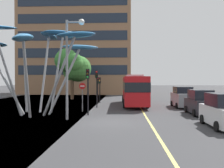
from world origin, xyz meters
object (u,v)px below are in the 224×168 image
at_px(traffic_light_opposite, 100,84).
at_px(street_lamp, 71,56).
at_px(no_entry_sign, 82,92).
at_px(red_bus, 134,89).
at_px(traffic_light_kerb_far, 97,81).
at_px(traffic_light_island_mid, 98,84).
at_px(leaf_sculpture, 37,43).
at_px(traffic_light_kerb_near, 88,82).
at_px(car_parked_far, 183,98).
at_px(car_parked_mid, 200,103).
at_px(car_parked_near, 224,112).

xyz_separation_m(traffic_light_opposite, street_lamp, (-0.85, -13.19, 2.34)).
relative_size(traffic_light_opposite, no_entry_sign, 1.22).
xyz_separation_m(red_bus, no_entry_sign, (-5.04, -5.98, -0.15)).
height_order(traffic_light_kerb_far, traffic_light_opposite, traffic_light_kerb_far).
relative_size(traffic_light_island_mid, no_entry_sign, 1.22).
height_order(traffic_light_kerb_far, traffic_light_island_mid, traffic_light_kerb_far).
bearing_deg(leaf_sculpture, traffic_light_kerb_near, -3.67).
distance_m(leaf_sculpture, car_parked_far, 15.76).
xyz_separation_m(car_parked_mid, no_entry_sign, (-10.28, 1.53, 0.79)).
distance_m(traffic_light_opposite, no_entry_sign, 8.61).
xyz_separation_m(car_parked_far, street_lamp, (-10.19, -8.65, 3.67)).
relative_size(red_bus, no_entry_sign, 4.12).
bearing_deg(leaf_sculpture, car_parked_mid, 2.53).
xyz_separation_m(traffic_light_kerb_near, traffic_light_island_mid, (-0.22, 9.73, -0.40)).
xyz_separation_m(traffic_light_kerb_near, traffic_light_kerb_far, (0.12, 5.73, 0.06)).
distance_m(traffic_light_island_mid, no_entry_sign, 7.36).
height_order(traffic_light_kerb_far, car_parked_far, traffic_light_kerb_far).
bearing_deg(traffic_light_kerb_far, red_bus, 33.34).
bearing_deg(traffic_light_kerb_near, traffic_light_island_mid, 91.28).
xyz_separation_m(car_parked_near, car_parked_mid, (0.30, 5.64, -0.00)).
bearing_deg(car_parked_far, no_entry_sign, -158.38).
bearing_deg(leaf_sculpture, car_parked_far, 24.32).
bearing_deg(traffic_light_opposite, traffic_light_kerb_far, -87.91).
xyz_separation_m(leaf_sculpture, car_parked_far, (13.62, 6.15, -5.02)).
bearing_deg(red_bus, traffic_light_kerb_far, -146.66).
bearing_deg(red_bus, traffic_light_island_mid, 163.12).
xyz_separation_m(traffic_light_kerb_near, street_lamp, (-0.93, -2.22, 1.94)).
xyz_separation_m(traffic_light_kerb_far, street_lamp, (-1.04, -7.95, 1.88)).
bearing_deg(traffic_light_kerb_far, car_parked_far, 4.41).
distance_m(leaf_sculpture, car_parked_mid, 14.70).
xyz_separation_m(traffic_light_kerb_far, car_parked_mid, (9.31, -4.84, -1.85)).
relative_size(leaf_sculpture, street_lamp, 1.66).
height_order(car_parked_far, street_lamp, street_lamp).
distance_m(traffic_light_kerb_near, car_parked_far, 11.41).
xyz_separation_m(traffic_light_kerb_near, car_parked_far, (9.26, 6.43, -1.72)).
xyz_separation_m(traffic_light_opposite, car_parked_far, (9.33, -4.54, -1.32)).
distance_m(traffic_light_kerb_near, traffic_light_island_mid, 9.74).
bearing_deg(car_parked_far, traffic_light_island_mid, 160.81).
xyz_separation_m(car_parked_near, no_entry_sign, (-9.98, 7.17, 0.79)).
xyz_separation_m(traffic_light_island_mid, car_parked_mid, (9.64, -8.84, -1.40)).
bearing_deg(traffic_light_kerb_near, car_parked_near, -27.50).
bearing_deg(red_bus, traffic_light_opposite, 148.81).
distance_m(traffic_light_kerb_near, car_parked_near, 10.43).
distance_m(red_bus, car_parked_near, 14.08).
distance_m(car_parked_near, car_parked_mid, 5.64).
distance_m(traffic_light_island_mid, car_parked_far, 10.12).
distance_m(traffic_light_island_mid, traffic_light_opposite, 1.25).
distance_m(red_bus, traffic_light_kerb_near, 9.42).
xyz_separation_m(leaf_sculpture, street_lamp, (3.43, -2.50, -1.36)).
distance_m(traffic_light_kerb_near, car_parked_mid, 9.63).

